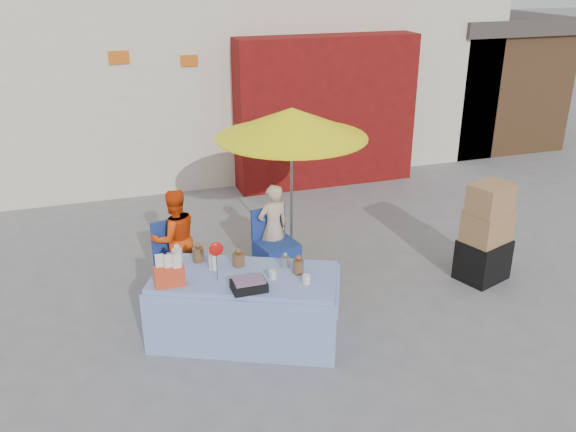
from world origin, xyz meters
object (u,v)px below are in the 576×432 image
object	(u,v)px
chair_right	(276,256)
vendor_orange	(175,238)
box_stack	(486,236)
umbrella	(292,124)
market_table	(245,305)
vendor_beige	(273,228)
chair_left	(179,270)

from	to	relation	value
chair_right	vendor_orange	xyz separation A→B (m)	(-1.25, 0.13, 0.37)
vendor_orange	box_stack	xyz separation A→B (m)	(3.69, -1.08, -0.03)
vendor_orange	umbrella	distance (m)	2.01
market_table	box_stack	distance (m)	3.20
chair_right	vendor_beige	xyz separation A→B (m)	(0.00, 0.13, 0.33)
market_table	umbrella	world-z (taller)	umbrella
vendor_beige	chair_right	bearing A→B (deg)	76.75
vendor_beige	box_stack	size ratio (longest dim) A/B	0.92
chair_left	umbrella	distance (m)	2.27
vendor_orange	chair_right	bearing A→B (deg)	161.97
chair_right	vendor_orange	distance (m)	1.31
market_table	vendor_beige	world-z (taller)	market_table
market_table	vendor_orange	world-z (taller)	vendor_orange
vendor_beige	umbrella	size ratio (longest dim) A/B	0.56
chair_left	chair_right	world-z (taller)	same
market_table	vendor_beige	bearing A→B (deg)	86.85
umbrella	chair_right	bearing A→B (deg)	-136.82
box_stack	market_table	bearing A→B (deg)	-174.11
market_table	chair_right	size ratio (longest dim) A/B	2.53
chair_right	umbrella	size ratio (longest dim) A/B	0.41
chair_left	chair_right	size ratio (longest dim) A/B	1.00
chair_left	chair_right	xyz separation A→B (m)	(1.25, 0.00, 0.00)
vendor_beige	box_stack	distance (m)	2.66
market_table	vendor_beige	size ratio (longest dim) A/B	1.83
chair_left	vendor_orange	xyz separation A→B (m)	(0.00, 0.13, 0.37)
chair_left	box_stack	xyz separation A→B (m)	(3.69, -0.94, 0.34)
chair_left	box_stack	distance (m)	3.82
umbrella	box_stack	size ratio (longest dim) A/B	1.63
chair_right	vendor_beige	world-z (taller)	vendor_beige
vendor_orange	umbrella	bearing A→B (deg)	173.66
market_table	umbrella	xyz separation A→B (m)	(1.04, 1.55, 1.51)
box_stack	chair_left	bearing A→B (deg)	165.69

